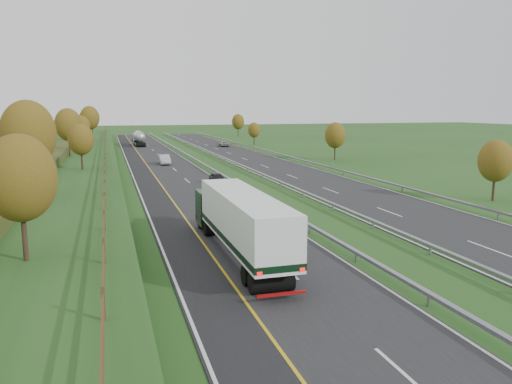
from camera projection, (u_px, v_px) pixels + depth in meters
ground at (225, 171)px, 71.78m from camera, size 400.00×400.00×0.00m
near_carriageway at (165, 169)px, 74.25m from camera, size 10.50×200.00×0.04m
far_carriageway at (270, 165)px, 78.89m from camera, size 10.50×200.00×0.04m
hard_shoulder at (140, 170)px, 73.19m from camera, size 3.00×200.00×0.04m
lane_markings at (208, 168)px, 75.93m from camera, size 26.75×200.00×0.01m
embankment_left at (72, 165)px, 70.42m from camera, size 12.00×200.00×2.00m
hedge_left at (56, 155)px, 69.60m from camera, size 2.20×180.00×1.10m
fence_left at (105, 153)px, 71.01m from camera, size 0.12×189.06×1.20m
median_barrier_near at (203, 164)px, 75.75m from camera, size 0.32×200.00×0.71m
median_barrier_far at (236, 163)px, 77.19m from camera, size 0.32×200.00×0.71m
outer_barrier_far at (305, 161)px, 80.43m from camera, size 0.32×200.00×0.71m
trees_left at (71, 128)px, 66.44m from camera, size 6.64×164.30×7.66m
trees_far at (286, 130)px, 109.54m from camera, size 8.45×118.60×7.12m
box_lorry at (239, 220)px, 30.14m from camera, size 2.58×16.28×4.06m
road_tanker at (139, 138)px, 120.30m from camera, size 2.40×11.22×3.46m
car_dark_near at (217, 178)px, 59.97m from camera, size 1.57×3.78×1.28m
car_silver_mid at (164, 159)px, 80.39m from camera, size 1.68×4.68×1.54m
car_small_far at (137, 138)px, 137.04m from camera, size 2.98×5.80×1.61m
car_oncoming at (224, 144)px, 117.61m from camera, size 2.54×4.83×1.30m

